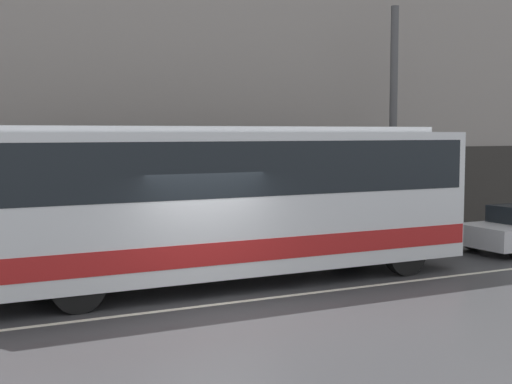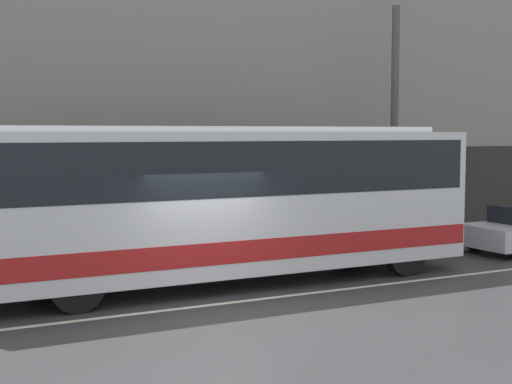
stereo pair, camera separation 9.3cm
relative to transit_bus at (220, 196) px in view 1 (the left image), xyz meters
name	(u,v)px [view 1 (the left image)]	position (x,y,z in m)	size (l,w,h in m)	color
ground_plane	(216,305)	(-0.88, -1.72, -1.92)	(60.00, 60.00, 0.00)	#38383A
sidewalk	(135,258)	(-0.88, 3.39, -1.84)	(60.00, 2.22, 0.17)	gray
building_facade	(117,22)	(-0.88, 4.64, 4.27)	(60.00, 0.35, 12.81)	gray
lane_stripe	(216,304)	(-0.88, -1.72, -1.92)	(54.00, 0.14, 0.01)	beige
transit_bus	(220,196)	(0.00, 0.00, 0.00)	(11.54, 2.61, 3.41)	silver
utility_pole_near	(393,123)	(6.83, 2.82, 1.63)	(0.23, 0.23, 6.76)	#4C4C4F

